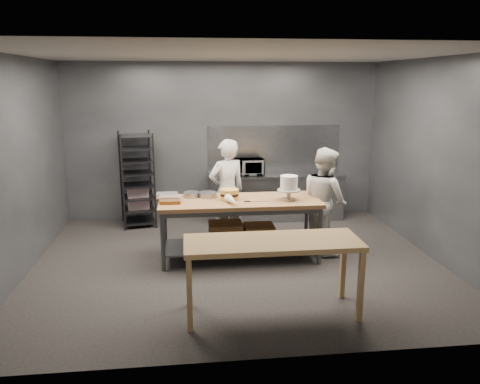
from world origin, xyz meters
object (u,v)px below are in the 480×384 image
object	(u,v)px
work_table	(240,222)
speed_rack	(137,180)
frosted_cake_stand	(289,185)
layer_cake	(229,194)
chef_behind	(227,191)
chef_right	(325,200)
near_counter	(272,248)
microwave	(249,167)

from	to	relation	value
work_table	speed_rack	world-z (taller)	speed_rack
frosted_cake_stand	layer_cake	xyz separation A→B (m)	(-0.87, 0.12, -0.15)
work_table	chef_behind	size ratio (longest dim) A/B	1.38
chef_right	near_counter	bearing A→B (deg)	131.71
chef_right	frosted_cake_stand	xyz separation A→B (m)	(-0.63, -0.25, 0.32)
chef_behind	microwave	distance (m)	1.34
speed_rack	frosted_cake_stand	size ratio (longest dim) A/B	4.76
work_table	chef_behind	distance (m)	0.82
speed_rack	work_table	bearing A→B (deg)	-48.18
frosted_cake_stand	speed_rack	bearing A→B (deg)	140.53
chef_behind	work_table	bearing A→B (deg)	78.45
speed_rack	microwave	world-z (taller)	speed_rack
chef_behind	layer_cake	bearing A→B (deg)	67.10
near_counter	speed_rack	world-z (taller)	speed_rack
work_table	speed_rack	distance (m)	2.55
speed_rack	chef_right	world-z (taller)	speed_rack
near_counter	layer_cake	distance (m)	1.86
work_table	frosted_cake_stand	world-z (taller)	frosted_cake_stand
chef_behind	chef_right	distance (m)	1.60
speed_rack	chef_right	size ratio (longest dim) A/B	1.05
speed_rack	chef_behind	world-z (taller)	speed_rack
chef_right	frosted_cake_stand	world-z (taller)	chef_right
speed_rack	frosted_cake_stand	bearing A→B (deg)	-39.47
speed_rack	frosted_cake_stand	xyz separation A→B (m)	(2.42, -1.99, 0.30)
chef_behind	layer_cake	xyz separation A→B (m)	(-0.03, -0.73, 0.13)
chef_behind	microwave	bearing A→B (deg)	-134.89
chef_behind	chef_right	xyz separation A→B (m)	(1.48, -0.60, -0.04)
chef_right	microwave	distance (m)	2.06
chef_right	microwave	xyz separation A→B (m)	(-0.94, 1.82, 0.22)
chef_right	microwave	world-z (taller)	chef_right
chef_behind	near_counter	bearing A→B (deg)	75.59
near_counter	speed_rack	xyz separation A→B (m)	(-1.86, 3.69, 0.04)
work_table	near_counter	xyz separation A→B (m)	(0.17, -1.80, 0.24)
near_counter	microwave	size ratio (longest dim) A/B	3.69
chef_behind	chef_right	size ratio (longest dim) A/B	1.05
near_counter	speed_rack	size ratio (longest dim) A/B	1.14
layer_cake	chef_behind	bearing A→B (deg)	88.04
chef_behind	frosted_cake_stand	size ratio (longest dim) A/B	4.73
speed_rack	near_counter	bearing A→B (deg)	-63.27
chef_behind	speed_rack	bearing A→B (deg)	-56.81
near_counter	chef_right	world-z (taller)	chef_right
microwave	work_table	bearing A→B (deg)	-101.85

